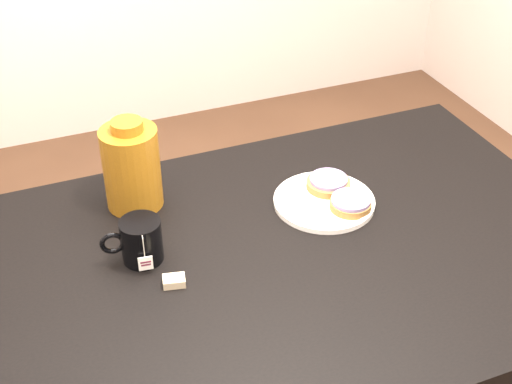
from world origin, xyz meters
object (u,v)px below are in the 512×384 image
Objects in this scene: table at (280,282)px; bagel_front at (351,203)px; bagel_back at (328,183)px; teabag_pouch at (174,281)px; mug at (140,240)px; bagel_package at (132,167)px; plate at (324,201)px.

bagel_front reaches higher than table.
bagel_back is 1.34× the size of bagel_front.
teabag_pouch is (-0.45, -0.08, -0.02)m from bagel_front.
mug is at bearing -170.94° from bagel_back.
bagel_front is 0.50× the size of bagel_package.
bagel_front is at bearing -26.10° from bagel_package.
teabag_pouch is 0.32m from bagel_package.
plate is 5.26× the size of teabag_pouch.
table is at bearing -142.44° from plate.
teabag_pouch is (-0.24, -0.01, 0.09)m from table.
bagel_front is (0.04, -0.05, 0.02)m from plate.
bagel_front is 0.49m from mug.
bagel_package is (-0.44, 0.13, 0.08)m from bagel_back.
table is 0.23m from plate.
mug is (-0.49, 0.02, 0.02)m from bagel_front.
table is 0.32m from mug.
bagel_front reaches higher than teabag_pouch.
bagel_package is (-0.00, 0.30, 0.09)m from teabag_pouch.
table is at bearing 2.59° from teabag_pouch.
table is at bearing -139.36° from bagel_back.
teabag_pouch is at bearing -161.23° from plate.
bagel_front is at bearing 19.77° from table.
plate is at bearing 127.02° from bagel_front.
bagel_back is at bearing 22.31° from teabag_pouch.
bagel_package is at bearing 164.05° from bagel_back.
table is at bearing -50.30° from bagel_package.
plate is (0.17, 0.13, 0.09)m from table.
teabag_pouch is at bearing -89.34° from bagel_package.
table is 0.24m from bagel_front.
table is 0.28m from bagel_back.
mug reaches higher than table.
bagel_package is (-0.41, 0.17, 0.09)m from plate.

